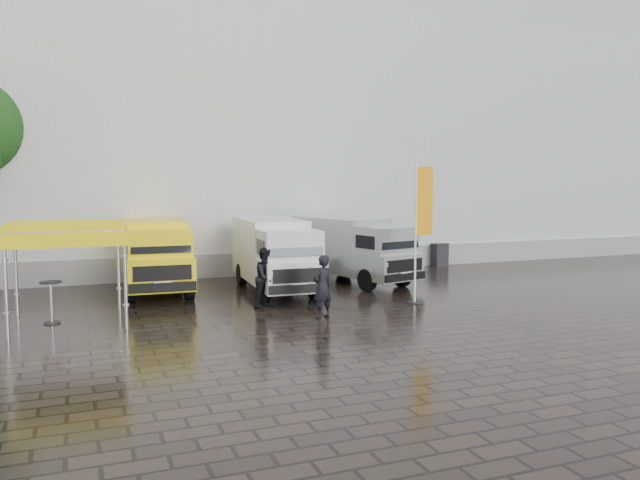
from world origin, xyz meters
The scene contains 12 objects.
ground centered at (0.00, 0.00, 0.00)m, with size 120.00×120.00×0.00m, color black.
exhibition_hall centered at (2.00, 16.00, 6.00)m, with size 44.00×16.00×12.00m, color silver.
hall_plinth centered at (2.00, 7.95, 0.50)m, with size 44.00×0.15×1.00m, color gray.
van_yellow centered at (-6.47, 5.14, 1.30)m, with size 2.17×5.63×2.60m, color yellow, non-canonical shape.
van_white centered at (-2.39, 3.71, 1.31)m, with size 2.02×6.07×2.63m, color silver, non-canonical shape.
van_silver centered at (1.18, 4.64, 1.28)m, with size 1.97×5.91×2.56m, color silver, non-canonical shape.
canopy_tent centered at (-9.38, 0.92, 2.67)m, with size 3.11×3.11×2.86m.
flagpole centered at (1.47, -0.03, 2.61)m, with size 0.88×0.50×4.70m.
cocktail_table centered at (-9.85, 1.05, 0.60)m, with size 0.60×0.60×1.21m, color black.
wheelie_bin centered at (7.01, 7.51, 0.55)m, with size 0.67×0.67×1.11m, color black.
person_front centered at (-2.43, -1.08, 0.94)m, with size 0.68×0.45×1.88m, color black.
person_tent centered at (-3.49, 1.10, 0.96)m, with size 0.93×0.73×1.92m, color black.
Camera 1 is at (-9.11, -17.92, 3.99)m, focal length 35.00 mm.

